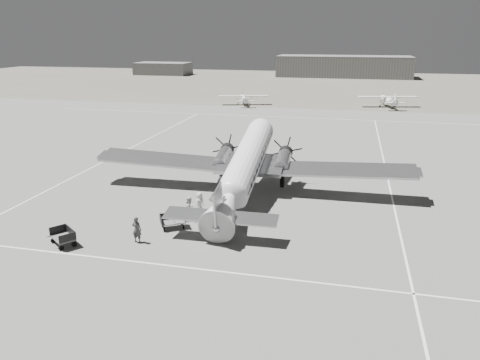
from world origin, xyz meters
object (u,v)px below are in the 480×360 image
baggage_cart_far (63,237)px  baggage_cart_near (173,221)px  light_plane_left (244,100)px  ground_crew (137,230)px  shed_secondary (163,69)px  passenger (200,203)px  dc3_airliner (245,167)px  hangar_main (344,66)px  light_plane_right (388,101)px  ramp_agent (190,209)px

baggage_cart_far → baggage_cart_near: bearing=72.4°
light_plane_left → ground_crew: (7.09, -63.41, -0.11)m
shed_secondary → passenger: bearing=-66.6°
shed_secondary → light_plane_left: shed_secondary is taller
baggage_cart_far → light_plane_left: bearing=129.3°
light_plane_left → baggage_cart_near: size_ratio=5.43×
dc3_airliner → ground_crew: dc3_airliner is taller
shed_secondary → hangar_main: bearing=4.8°
ground_crew → light_plane_right: bearing=-103.8°
passenger → baggage_cart_far: bearing=155.5°
hangar_main → dc3_airliner: bearing=-92.5°
shed_secondary → light_plane_left: size_ratio=1.81×
hangar_main → passenger: size_ratio=23.83×
shed_secondary → passenger: size_ratio=10.21×
light_plane_right → baggage_cart_far: (-24.90, -68.24, -0.61)m
light_plane_right → passenger: 63.36m
baggage_cart_near → passenger: 3.32m
hangar_main → dc3_airliner: hangar_main is taller
dc3_airliner → baggage_cart_far: dc3_airliner is taller
baggage_cart_far → light_plane_right: bearing=107.1°
hangar_main → baggage_cart_far: bearing=-96.4°
ground_crew → dc3_airliner: bearing=-113.1°
hangar_main → baggage_cart_near: (-8.93, -128.55, -2.78)m
hangar_main → light_plane_left: hangar_main is taller
hangar_main → baggage_cart_near: bearing=-94.0°
light_plane_right → passenger: light_plane_right is taller
ramp_agent → passenger: bearing=2.2°
shed_secondary → baggage_cart_near: (51.07, -123.55, -1.48)m
passenger → baggage_cart_near: bearing=-179.0°
baggage_cart_near → passenger: (1.03, 3.13, 0.36)m
passenger → light_plane_right: bearing=2.9°
dc3_airliner → baggage_cart_far: size_ratio=14.84×
hangar_main → passenger: 125.69m
ground_crew → light_plane_left: bearing=-80.5°
baggage_cart_near → light_plane_right: bearing=43.0°
light_plane_left → passenger: 58.28m
light_plane_left → shed_secondary: bearing=106.7°
baggage_cart_far → dc3_airliner: bearing=87.8°
dc3_airliner → light_plane_right: dc3_airliner is taller
passenger → dc3_airliner: bearing=-11.2°
baggage_cart_near → ramp_agent: (0.74, 1.71, 0.43)m
shed_secondary → dc3_airliner: size_ratio=0.63×
dc3_airliner → baggage_cart_far: bearing=-130.5°
shed_secondary → ground_crew: 135.74m
ramp_agent → baggage_cart_far: bearing=145.2°
light_plane_right → ground_crew: light_plane_right is taller
light_plane_right → ramp_agent: 64.81m
ground_crew → passenger: ground_crew is taller
dc3_airliner → ground_crew: 11.74m
dc3_airliner → baggage_cart_near: bearing=-116.9°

